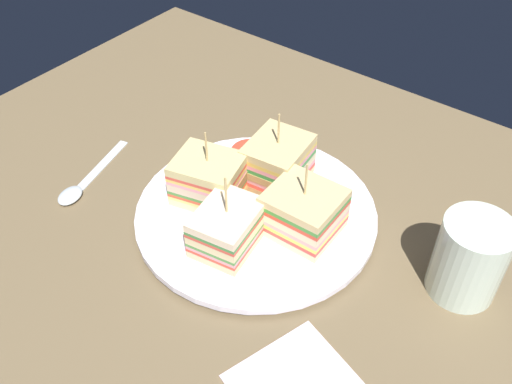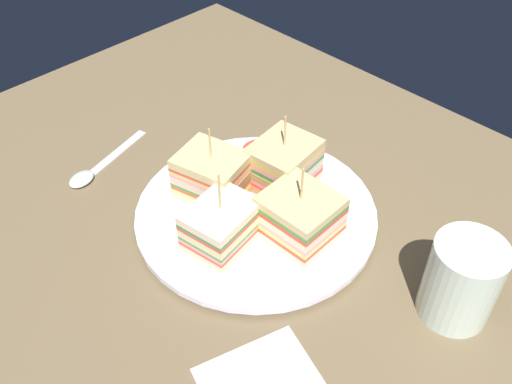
{
  "view_description": "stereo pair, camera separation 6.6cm",
  "coord_description": "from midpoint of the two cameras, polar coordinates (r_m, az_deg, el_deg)",
  "views": [
    {
      "loc": [
        -29.54,
        38.83,
        49.62
      ],
      "look_at": [
        0.0,
        0.0,
        4.57
      ],
      "focal_mm": 40.01,
      "sensor_mm": 36.0,
      "label": 1
    },
    {
      "loc": [
        -34.53,
        34.46,
        49.62
      ],
      "look_at": [
        0.0,
        0.0,
        4.57
      ],
      "focal_mm": 40.01,
      "sensor_mm": 36.0,
      "label": 2
    }
  ],
  "objects": [
    {
      "name": "sandwich_wedge_2",
      "position": [
        0.63,
        -5.85,
        -3.71
      ],
      "size": [
        7.31,
        8.81,
        9.92
      ],
      "rotation": [
        0.0,
        0.0,
        11.16
      ],
      "color": "beige",
      "rests_on": "plate"
    },
    {
      "name": "salad_garnish",
      "position": [
        0.75,
        -3.46,
        3.59
      ],
      "size": [
        5.38,
        7.0,
        1.18
      ],
      "color": "#4B9B37",
      "rests_on": "plate"
    },
    {
      "name": "drinking_glass",
      "position": [
        0.62,
        17.6,
        -6.89
      ],
      "size": [
        7.32,
        7.32,
        9.46
      ],
      "color": "silver",
      "rests_on": "ground_plane"
    },
    {
      "name": "ground_plane",
      "position": [
        0.7,
        -2.71,
        -3.41
      ],
      "size": [
        97.06,
        74.6,
        1.8
      ],
      "primitive_type": "cube",
      "color": "brown"
    },
    {
      "name": "sandwich_wedge_3",
      "position": [
        0.64,
        1.8,
        -2.13
      ],
      "size": [
        8.12,
        7.53,
        9.77
      ],
      "rotation": [
        0.0,
        0.0,
        12.59
      ],
      "color": "beige",
      "rests_on": "plate"
    },
    {
      "name": "plate",
      "position": [
        0.69,
        -2.76,
        -2.34
      ],
      "size": [
        28.99,
        28.99,
        1.57
      ],
      "color": "white",
      "rests_on": "ground_plane"
    },
    {
      "name": "sandwich_wedge_1",
      "position": [
        0.69,
        -7.48,
        1.15
      ],
      "size": [
        9.33,
        8.34,
        9.77
      ],
      "rotation": [
        0.0,
        0.0,
        9.68
      ],
      "color": "beige",
      "rests_on": "plate"
    },
    {
      "name": "spoon",
      "position": [
        0.78,
        -19.68,
        0.33
      ],
      "size": [
        5.57,
        14.44,
        1.0
      ],
      "rotation": [
        0.0,
        0.0,
        1.83
      ],
      "color": "silver",
      "rests_on": "ground_plane"
    },
    {
      "name": "sandwich_wedge_0",
      "position": [
        0.7,
        -0.53,
        2.89
      ],
      "size": [
        7.6,
        8.67,
        10.09
      ],
      "rotation": [
        0.0,
        0.0,
        7.97
      ],
      "color": "#E0C78A",
      "rests_on": "plate"
    }
  ]
}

